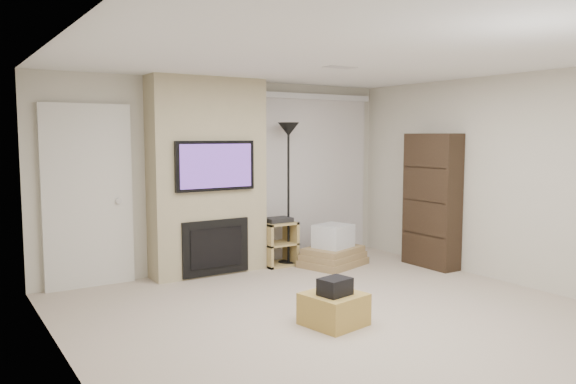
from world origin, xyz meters
TOP-DOWN VIEW (x-y plane):
  - floor at (0.00, 0.00)m, footprint 5.00×5.50m
  - ceiling at (0.00, 0.00)m, footprint 5.00×5.50m
  - wall_back at (0.00, 2.75)m, footprint 5.00×0.00m
  - wall_left at (-2.50, 0.00)m, footprint 0.00×5.50m
  - wall_right at (2.50, 0.00)m, footprint 0.00×5.50m
  - hvac_vent at (0.40, 0.80)m, footprint 0.35×0.18m
  - ottoman at (-0.21, 0.08)m, footprint 0.58×0.58m
  - black_bag at (-0.23, 0.04)m, footprint 0.31×0.27m
  - fireplace_wall at (-0.35, 2.54)m, footprint 1.50×0.47m
  - entry_door at (-1.80, 2.71)m, footprint 1.02×0.11m
  - vertical_blinds at (1.40, 2.70)m, footprint 1.98×0.10m
  - floor_lamp at (0.79, 2.42)m, footprint 0.29×0.29m
  - av_stand at (0.63, 2.43)m, footprint 0.45×0.38m
  - box_stack at (1.25, 2.01)m, footprint 1.00×0.86m
  - bookshelf at (2.34, 1.26)m, footprint 0.30×0.80m

SIDE VIEW (x-z plane):
  - floor at x=0.00m, z-range 0.00..0.00m
  - ottoman at x=-0.21m, z-range 0.00..0.30m
  - box_stack at x=1.25m, z-range -0.07..0.50m
  - av_stand at x=0.63m, z-range 0.02..0.68m
  - black_bag at x=-0.23m, z-range 0.30..0.46m
  - bookshelf at x=2.34m, z-range 0.00..1.80m
  - entry_door at x=-1.80m, z-range -0.02..2.12m
  - fireplace_wall at x=-0.35m, z-range -0.01..2.49m
  - wall_back at x=0.00m, z-range 0.00..2.50m
  - wall_left at x=-2.50m, z-range 0.00..2.50m
  - wall_right at x=2.50m, z-range 0.00..2.50m
  - vertical_blinds at x=1.40m, z-range 0.09..2.46m
  - floor_lamp at x=0.79m, z-range 0.56..2.51m
  - hvac_vent at x=0.40m, z-range 2.49..2.50m
  - ceiling at x=0.00m, z-range 2.50..2.50m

